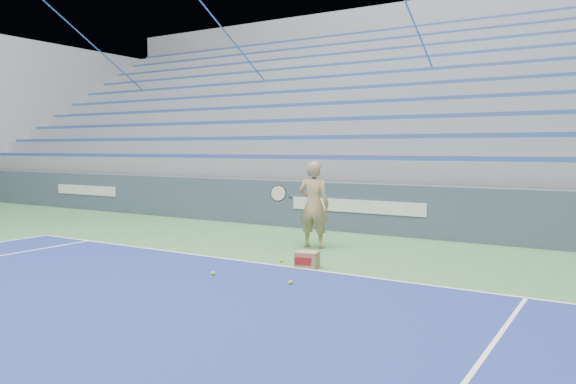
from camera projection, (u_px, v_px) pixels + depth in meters
The scene contains 8 objects.
sponsor_barrier at pixel (359, 208), 12.50m from camera, with size 30.00×0.32×1.10m.
bleachers at pixel (437, 132), 17.22m from camera, with size 31.00×9.15×7.30m.
tennis_player at pixel (313, 205), 10.54m from camera, with size 0.93×0.86×1.63m.
ball_box at pixel (307, 260), 8.81m from camera, with size 0.38×0.32×0.26m.
tennis_ball_0 at pixel (281, 260), 9.24m from camera, with size 0.07×0.07×0.07m, color #B3D32B.
tennis_ball_1 at pixel (175, 250), 10.14m from camera, with size 0.07×0.07×0.07m, color #B3D32B.
tennis_ball_2 at pixel (291, 283), 7.71m from camera, with size 0.07×0.07×0.07m, color #B3D32B.
tennis_ball_3 at pixel (213, 274), 8.26m from camera, with size 0.07×0.07×0.07m, color #B3D32B.
Camera 1 is at (5.19, 4.47, 1.88)m, focal length 35.00 mm.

